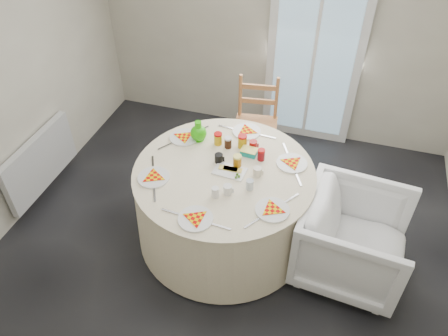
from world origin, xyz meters
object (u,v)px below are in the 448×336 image
(table, at_px, (224,204))
(radiator, at_px, (40,162))
(green_pitcher, at_px, (198,130))
(armchair, at_px, (354,239))
(wooden_chair, at_px, (255,127))

(table, bearing_deg, radiator, 179.59)
(green_pitcher, bearing_deg, table, -47.72)
(table, height_order, green_pitcher, green_pitcher)
(armchair, bearing_deg, table, 91.13)
(table, relative_size, armchair, 1.82)
(table, bearing_deg, armchair, -4.05)
(wooden_chair, xyz_separation_m, armchair, (1.11, -1.15, -0.08))
(wooden_chair, xyz_separation_m, green_pitcher, (-0.35, -0.74, 0.40))
(radiator, bearing_deg, wooden_chair, 29.22)
(armchair, xyz_separation_m, green_pitcher, (-1.46, 0.42, 0.48))
(table, relative_size, wooden_chair, 1.58)
(radiator, xyz_separation_m, wooden_chair, (1.90, 1.06, 0.09))
(wooden_chair, relative_size, green_pitcher, 5.24)
(table, xyz_separation_m, armchair, (1.12, -0.08, 0.02))
(table, distance_m, wooden_chair, 1.08)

